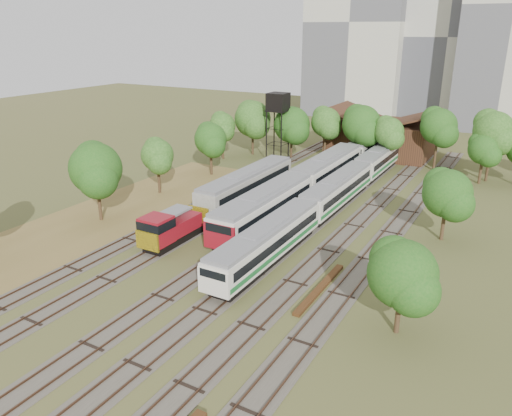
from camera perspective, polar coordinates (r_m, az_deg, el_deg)
The scene contains 16 objects.
ground at distance 37.03m, azimuth -11.41°, elevation -12.98°, with size 240.00×240.00×0.00m, color #475123.
dry_grass_patch at distance 53.75m, azimuth -20.55°, elevation -3.09°, with size 14.00×60.00×0.04m, color brown.
tracks at distance 56.29m, azimuth 4.72°, elevation -0.76°, with size 24.60×80.00×0.19m.
railcar_red_set at distance 59.06m, azimuth 5.01°, elevation 2.39°, with size 3.29×34.57×4.07m.
railcar_green_set at distance 59.45m, azimuth 9.29°, elevation 1.99°, with size 2.79×52.08×3.45m.
railcar_rear at distance 83.90m, azimuth 12.91°, elevation 7.02°, with size 2.81×16.08×3.47m.
shunter_locomotive at distance 48.72m, azimuth -9.93°, elevation -2.37°, with size 2.62×8.10×3.43m.
old_grey_coach at distance 60.03m, azimuth -1.01°, elevation 2.65°, with size 3.02×18.00×3.74m.
water_tower at distance 78.46m, azimuth 2.53°, elevation 11.82°, with size 3.02×3.02×10.47m.
rail_pile_far at distance 40.88m, azimuth 7.32°, elevation -9.10°, with size 0.57×9.09×0.30m, color #4F2F16.
maintenance_shed at distance 85.59m, azimuth 14.08°, elevation 7.92°, with size 16.45×11.55×7.58m.
tree_band_left at distance 59.44m, azimuth -15.36°, elevation 5.02°, with size 8.10×53.21×8.61m.
tree_band_far at distance 76.75m, azimuth 13.31°, elevation 8.96°, with size 50.76×10.14×9.55m.
tree_band_right at distance 50.27m, azimuth 21.13°, elevation 0.95°, with size 5.23×44.85×7.19m.
tower_left at distance 124.28m, azimuth 11.93°, elevation 20.06°, with size 22.00×16.00×42.00m, color beige.
tower_centre at distance 124.43m, azimuth 21.79°, elevation 17.75°, with size 20.00×18.00×36.00m, color beige.
Camera 1 is at (21.22, -22.92, 19.88)m, focal length 35.00 mm.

